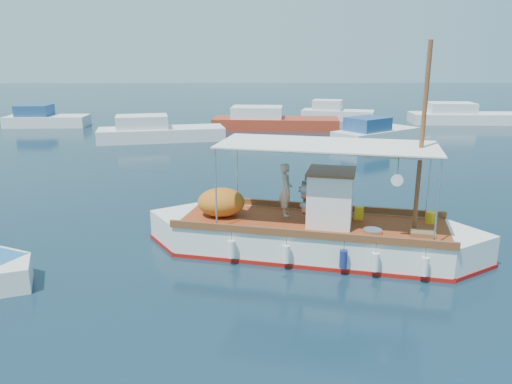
{
  "coord_description": "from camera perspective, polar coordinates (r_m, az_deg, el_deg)",
  "views": [
    {
      "loc": [
        -0.9,
        -13.42,
        5.29
      ],
      "look_at": [
        -0.75,
        0.0,
        1.54
      ],
      "focal_mm": 35.0,
      "sensor_mm": 36.0,
      "label": 1
    }
  ],
  "objects": [
    {
      "name": "ground",
      "position": [
        14.46,
        2.99,
        -5.9
      ],
      "size": [
        160.0,
        160.0,
        0.0
      ],
      "primitive_type": "plane",
      "color": "black",
      "rests_on": "ground"
    },
    {
      "name": "fishing_caique",
      "position": [
        13.78,
        6.14,
        -4.83
      ],
      "size": [
        9.22,
        4.15,
        5.79
      ],
      "rotation": [
        0.0,
        0.0,
        -0.24
      ],
      "color": "white",
      "rests_on": "ground"
    },
    {
      "name": "bg_boat_nw",
      "position": [
        31.92,
        -11.19,
        6.66
      ],
      "size": [
        8.05,
        3.93,
        1.8
      ],
      "rotation": [
        0.0,
        0.0,
        0.21
      ],
      "color": "silver",
      "rests_on": "ground"
    },
    {
      "name": "bg_boat_n",
      "position": [
        36.29,
        1.79,
        7.99
      ],
      "size": [
        9.14,
        3.58,
        1.8
      ],
      "rotation": [
        0.0,
        0.0,
        -0.09
      ],
      "color": "#A42F1B",
      "rests_on": "ground"
    },
    {
      "name": "bg_boat_ne",
      "position": [
        31.4,
        13.37,
        6.39
      ],
      "size": [
        5.92,
        5.15,
        1.8
      ],
      "rotation": [
        0.0,
        0.0,
        0.63
      ],
      "color": "silver",
      "rests_on": "ground"
    },
    {
      "name": "bg_boat_e",
      "position": [
        42.34,
        22.61,
        7.91
      ],
      "size": [
        8.69,
        3.1,
        1.8
      ],
      "rotation": [
        0.0,
        0.0,
        -0.06
      ],
      "color": "silver",
      "rests_on": "ground"
    },
    {
      "name": "bg_boat_far_w",
      "position": [
        40.7,
        -22.99,
        7.6
      ],
      "size": [
        5.89,
        2.42,
        1.8
      ],
      "rotation": [
        0.0,
        0.0,
        0.02
      ],
      "color": "silver",
      "rests_on": "ground"
    },
    {
      "name": "bg_boat_far_n",
      "position": [
        41.82,
        9.07,
        8.82
      ],
      "size": [
        6.09,
        3.5,
        1.8
      ],
      "rotation": [
        0.0,
        0.0,
        -0.28
      ],
      "color": "silver",
      "rests_on": "ground"
    }
  ]
}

